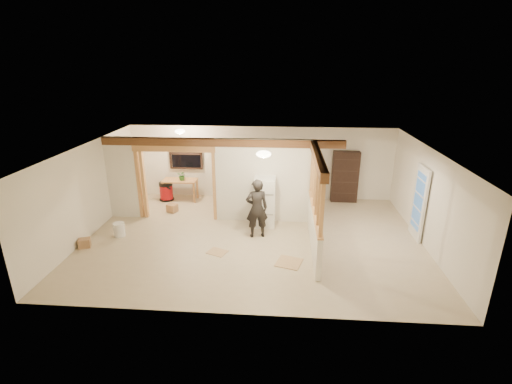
# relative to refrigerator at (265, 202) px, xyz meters

# --- Properties ---
(floor) EXTENTS (9.00, 6.50, 0.01)m
(floor) POSITION_rel_refrigerator_xyz_m (-0.27, -0.85, -0.73)
(floor) COLOR #C2AF90
(floor) RESTS_ON ground
(ceiling) EXTENTS (9.00, 6.50, 0.01)m
(ceiling) POSITION_rel_refrigerator_xyz_m (-0.27, -0.85, 1.77)
(ceiling) COLOR white
(wall_back) EXTENTS (9.00, 0.01, 2.50)m
(wall_back) POSITION_rel_refrigerator_xyz_m (-0.27, 2.40, 0.52)
(wall_back) COLOR silver
(wall_back) RESTS_ON floor
(wall_front) EXTENTS (9.00, 0.01, 2.50)m
(wall_front) POSITION_rel_refrigerator_xyz_m (-0.27, -4.10, 0.52)
(wall_front) COLOR silver
(wall_front) RESTS_ON floor
(wall_left) EXTENTS (0.01, 6.50, 2.50)m
(wall_left) POSITION_rel_refrigerator_xyz_m (-4.77, -0.85, 0.52)
(wall_left) COLOR silver
(wall_left) RESTS_ON floor
(wall_right) EXTENTS (0.01, 6.50, 2.50)m
(wall_right) POSITION_rel_refrigerator_xyz_m (4.23, -0.85, 0.52)
(wall_right) COLOR silver
(wall_right) RESTS_ON floor
(partition_left_stub) EXTENTS (0.90, 0.12, 2.50)m
(partition_left_stub) POSITION_rel_refrigerator_xyz_m (-4.32, 0.35, 0.52)
(partition_left_stub) COLOR silver
(partition_left_stub) RESTS_ON floor
(partition_center) EXTENTS (2.80, 0.12, 2.50)m
(partition_center) POSITION_rel_refrigerator_xyz_m (-0.07, 0.35, 0.52)
(partition_center) COLOR silver
(partition_center) RESTS_ON floor
(doorway_frame) EXTENTS (2.46, 0.14, 2.20)m
(doorway_frame) POSITION_rel_refrigerator_xyz_m (-2.67, 0.35, 0.37)
(doorway_frame) COLOR tan
(doorway_frame) RESTS_ON floor
(header_beam_back) EXTENTS (7.00, 0.18, 0.22)m
(header_beam_back) POSITION_rel_refrigerator_xyz_m (-1.27, 0.35, 1.65)
(header_beam_back) COLOR brown
(header_beam_back) RESTS_ON ceiling
(header_beam_right) EXTENTS (0.18, 3.30, 0.22)m
(header_beam_right) POSITION_rel_refrigerator_xyz_m (1.33, -1.25, 1.65)
(header_beam_right) COLOR brown
(header_beam_right) RESTS_ON ceiling
(pony_wall) EXTENTS (0.12, 3.20, 1.00)m
(pony_wall) POSITION_rel_refrigerator_xyz_m (1.33, -1.25, -0.23)
(pony_wall) COLOR silver
(pony_wall) RESTS_ON floor
(stud_partition) EXTENTS (0.14, 3.20, 1.32)m
(stud_partition) POSITION_rel_refrigerator_xyz_m (1.33, -1.25, 0.93)
(stud_partition) COLOR tan
(stud_partition) RESTS_ON pony_wall
(window_back) EXTENTS (1.12, 0.10, 1.10)m
(window_back) POSITION_rel_refrigerator_xyz_m (-2.87, 2.32, 0.82)
(window_back) COLOR black
(window_back) RESTS_ON wall_back
(french_door) EXTENTS (0.12, 0.86, 2.00)m
(french_door) POSITION_rel_refrigerator_xyz_m (4.15, -0.45, 0.27)
(french_door) COLOR white
(french_door) RESTS_ON floor
(ceiling_dome_main) EXTENTS (0.36, 0.36, 0.16)m
(ceiling_dome_main) POSITION_rel_refrigerator_xyz_m (0.03, -1.35, 1.75)
(ceiling_dome_main) COLOR #FFEABF
(ceiling_dome_main) RESTS_ON ceiling
(ceiling_dome_util) EXTENTS (0.32, 0.32, 0.14)m
(ceiling_dome_util) POSITION_rel_refrigerator_xyz_m (-2.77, 1.45, 1.75)
(ceiling_dome_util) COLOR #FFEABF
(ceiling_dome_util) RESTS_ON ceiling
(hanging_bulb) EXTENTS (0.07, 0.07, 0.07)m
(hanging_bulb) POSITION_rel_refrigerator_xyz_m (-2.27, 0.75, 1.45)
(hanging_bulb) COLOR #FFD88C
(hanging_bulb) RESTS_ON ceiling
(refrigerator) EXTENTS (0.60, 0.58, 1.45)m
(refrigerator) POSITION_rel_refrigerator_xyz_m (0.00, 0.00, 0.00)
(refrigerator) COLOR white
(refrigerator) RESTS_ON floor
(woman) EXTENTS (0.68, 0.53, 1.65)m
(woman) POSITION_rel_refrigerator_xyz_m (-0.17, -0.74, 0.10)
(woman) COLOR black
(woman) RESTS_ON floor
(work_table) EXTENTS (1.16, 0.58, 0.73)m
(work_table) POSITION_rel_refrigerator_xyz_m (-3.02, 1.90, -0.36)
(work_table) COLOR tan
(work_table) RESTS_ON floor
(potted_plant) EXTENTS (0.35, 0.32, 0.34)m
(potted_plant) POSITION_rel_refrigerator_xyz_m (-2.91, 1.83, 0.17)
(potted_plant) COLOR #236122
(potted_plant) RESTS_ON work_table
(shop_vac) EXTENTS (0.55, 0.55, 0.66)m
(shop_vac) POSITION_rel_refrigerator_xyz_m (-3.50, 1.83, -0.40)
(shop_vac) COLOR #9E0C11
(shop_vac) RESTS_ON floor
(bookshelf) EXTENTS (0.88, 0.29, 1.75)m
(bookshelf) POSITION_rel_refrigerator_xyz_m (2.60, 2.18, 0.15)
(bookshelf) COLOR black
(bookshelf) RESTS_ON floor
(bucket) EXTENTS (0.39, 0.39, 0.39)m
(bucket) POSITION_rel_refrigerator_xyz_m (-3.96, -1.01, -0.53)
(bucket) COLOR silver
(bucket) RESTS_ON floor
(box_util_a) EXTENTS (0.38, 0.35, 0.26)m
(box_util_a) POSITION_rel_refrigerator_xyz_m (-3.01, 0.81, -0.60)
(box_util_a) COLOR #A87A51
(box_util_a) RESTS_ON floor
(box_util_b) EXTENTS (0.41, 0.41, 0.30)m
(box_util_b) POSITION_rel_refrigerator_xyz_m (-4.20, 0.69, -0.57)
(box_util_b) COLOR #A87A51
(box_util_b) RESTS_ON floor
(box_front) EXTENTS (0.35, 0.32, 0.23)m
(box_front) POSITION_rel_refrigerator_xyz_m (-4.59, -1.71, -0.61)
(box_front) COLOR #A87A51
(box_front) RESTS_ON floor
(floor_panel_near) EXTENTS (0.71, 0.71, 0.02)m
(floor_panel_near) POSITION_rel_refrigerator_xyz_m (0.70, -2.11, -0.72)
(floor_panel_near) COLOR tan
(floor_panel_near) RESTS_ON floor
(floor_panel_far) EXTENTS (0.57, 0.53, 0.01)m
(floor_panel_far) POSITION_rel_refrigerator_xyz_m (-1.11, -1.73, -0.72)
(floor_panel_far) COLOR tan
(floor_panel_far) RESTS_ON floor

